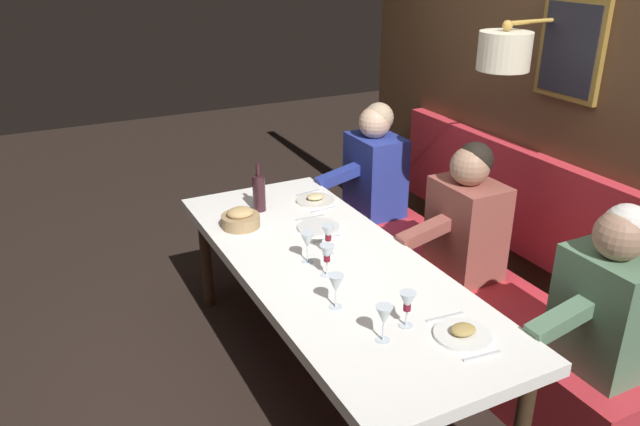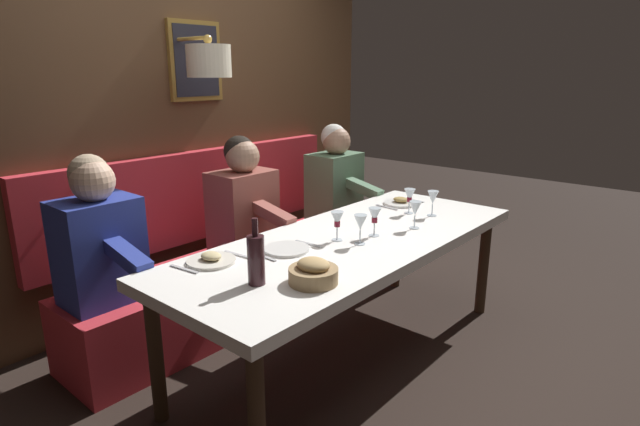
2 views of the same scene
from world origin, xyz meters
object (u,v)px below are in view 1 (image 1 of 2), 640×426
at_px(wine_glass_3, 336,285).
at_px(bread_bowl, 240,219).
at_px(diner_nearest, 609,295).
at_px(diner_middle, 375,163).
at_px(wine_bottle, 259,192).
at_px(diner_near, 467,215).
at_px(wine_glass_2, 384,316).
at_px(wine_glass_4, 327,254).
at_px(wine_glass_1, 407,303).
at_px(wine_glass_0, 307,241).
at_px(wine_glass_5, 328,234).
at_px(dining_table, 330,274).

distance_m(wine_glass_3, bread_bowl, 1.00).
distance_m(diner_nearest, diner_middle, 1.96).
distance_m(diner_nearest, wine_bottle, 1.97).
height_order(diner_near, diner_middle, same).
distance_m(diner_near, wine_glass_2, 1.24).
xyz_separation_m(wine_glass_4, bread_bowl, (-0.18, 0.72, -0.07)).
bearing_deg(wine_glass_4, wine_bottle, 89.61).
relative_size(diner_near, wine_glass_1, 4.82).
bearing_deg(diner_middle, wine_glass_2, -120.48).
bearing_deg(diner_nearest, diner_near, 90.00).
distance_m(wine_glass_0, wine_glass_2, 0.75).
xyz_separation_m(diner_nearest, wine_glass_5, (-0.85, 1.03, 0.04)).
bearing_deg(diner_middle, dining_table, -131.09).
distance_m(wine_glass_1, wine_glass_5, 0.74).
bearing_deg(wine_glass_3, wine_glass_1, -53.32).
xyz_separation_m(wine_glass_2, wine_glass_3, (-0.05, 0.31, 0.00)).
bearing_deg(wine_glass_3, diner_nearest, -27.88).
height_order(dining_table, diner_near, diner_near).
xyz_separation_m(diner_near, wine_glass_2, (-1.00, -0.72, 0.04)).
relative_size(diner_near, wine_glass_0, 4.82).
height_order(diner_middle, bread_bowl, diner_middle).
height_order(dining_table, wine_glass_5, wine_glass_5).
bearing_deg(wine_bottle, bread_bowl, -137.42).
bearing_deg(wine_glass_5, diner_near, -4.32).
xyz_separation_m(wine_glass_0, wine_glass_5, (0.13, 0.03, -0.00)).
bearing_deg(wine_glass_1, wine_glass_3, 126.68).
xyz_separation_m(diner_near, wine_bottle, (-0.95, 0.76, 0.04)).
height_order(diner_nearest, wine_glass_1, diner_nearest).
xyz_separation_m(wine_glass_1, wine_glass_2, (-0.14, -0.05, 0.00)).
bearing_deg(dining_table, wine_glass_3, -114.40).
xyz_separation_m(wine_glass_2, wine_bottle, (0.05, 1.47, -0.00)).
xyz_separation_m(dining_table, wine_glass_2, (-0.12, -0.70, 0.18)).
bearing_deg(wine_glass_1, diner_near, 37.97).
distance_m(wine_bottle, bread_bowl, 0.26).
height_order(wine_glass_0, wine_glass_4, same).
bearing_deg(wine_bottle, wine_glass_0, -92.34).
relative_size(wine_glass_1, wine_bottle, 0.55).
xyz_separation_m(wine_glass_0, bread_bowl, (-0.15, 0.56, -0.07)).
bearing_deg(diner_near, bread_bowl, 152.60).
height_order(dining_table, wine_glass_4, wine_glass_4).
bearing_deg(dining_table, wine_glass_2, -100.02).
distance_m(diner_near, wine_glass_0, 0.98).
relative_size(diner_near, wine_glass_5, 4.82).
bearing_deg(diner_near, wine_glass_4, -172.07).
relative_size(wine_glass_1, wine_glass_5, 1.00).
bearing_deg(wine_glass_2, dining_table, 79.98).
bearing_deg(wine_glass_3, wine_glass_2, -80.37).
distance_m(wine_glass_0, wine_glass_1, 0.72).
relative_size(diner_near, diner_middle, 1.00).
height_order(wine_glass_3, bread_bowl, wine_glass_3).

